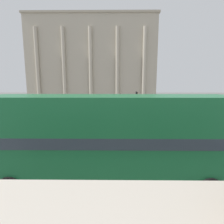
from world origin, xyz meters
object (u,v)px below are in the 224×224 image
(pedestrian_black, at_px, (129,103))
(plaza_building_left, at_px, (93,61))
(pedestrian_red, at_px, (107,129))
(traffic_light_near, at_px, (206,112))
(pedestrian_yellow, at_px, (73,109))
(traffic_light_mid, at_px, (121,103))
(traffic_light_far, at_px, (136,98))
(double_decker_bus, at_px, (110,136))

(pedestrian_black, bearing_deg, plaza_building_left, -76.10)
(pedestrian_red, bearing_deg, traffic_light_near, -49.50)
(pedestrian_yellow, bearing_deg, plaza_building_left, 88.62)
(traffic_light_near, height_order, pedestrian_red, traffic_light_near)
(traffic_light_mid, relative_size, pedestrian_yellow, 1.99)
(traffic_light_near, distance_m, pedestrian_yellow, 18.11)
(plaza_building_left, relative_size, traffic_light_far, 10.19)
(plaza_building_left, distance_m, pedestrian_yellow, 27.27)
(traffic_light_mid, xyz_separation_m, pedestrian_yellow, (-7.01, 3.68, -1.26))
(double_decker_bus, height_order, pedestrian_black, double_decker_bus)
(traffic_light_mid, relative_size, pedestrian_black, 1.99)
(plaza_building_left, xyz_separation_m, traffic_light_far, (9.93, -20.40, -9.06))
(plaza_building_left, relative_size, pedestrian_yellow, 20.17)
(traffic_light_far, relative_size, pedestrian_black, 1.98)
(pedestrian_yellow, distance_m, pedestrian_red, 13.54)
(traffic_light_mid, height_order, pedestrian_yellow, traffic_light_mid)
(plaza_building_left, height_order, pedestrian_red, plaza_building_left)
(plaza_building_left, distance_m, pedestrian_black, 21.98)
(traffic_light_mid, bearing_deg, pedestrian_red, -99.79)
(traffic_light_mid, relative_size, traffic_light_far, 1.01)
(double_decker_bus, height_order, pedestrian_red, double_decker_bus)
(plaza_building_left, relative_size, traffic_light_near, 9.67)
(plaza_building_left, distance_m, traffic_light_far, 24.43)
(traffic_light_far, bearing_deg, traffic_light_near, -77.96)
(traffic_light_near, xyz_separation_m, traffic_light_far, (-3.56, 16.71, -0.11))
(double_decker_bus, xyz_separation_m, pedestrian_red, (-0.41, 6.11, -1.26))
(traffic_light_far, bearing_deg, double_decker_bus, -100.02)
(plaza_building_left, height_order, pedestrian_yellow, plaza_building_left)
(traffic_light_mid, height_order, traffic_light_far, traffic_light_mid)
(pedestrian_yellow, bearing_deg, pedestrian_black, 40.40)
(plaza_building_left, height_order, pedestrian_black, plaza_building_left)
(double_decker_bus, distance_m, pedestrian_yellow, 19.45)
(traffic_light_far, bearing_deg, pedestrian_red, -104.76)
(traffic_light_far, height_order, pedestrian_yellow, traffic_light_far)
(pedestrian_black, xyz_separation_m, pedestrian_red, (-3.52, -20.36, 0.05))
(traffic_light_near, relative_size, pedestrian_black, 2.09)
(traffic_light_far, xyz_separation_m, pedestrian_black, (-1.02, 3.14, -1.25))
(traffic_light_far, distance_m, pedestrian_red, 17.84)
(traffic_light_near, height_order, pedestrian_black, traffic_light_near)
(traffic_light_far, bearing_deg, pedestrian_black, 107.97)
(traffic_light_far, relative_size, pedestrian_yellow, 1.98)
(double_decker_bus, bearing_deg, traffic_light_near, 41.40)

